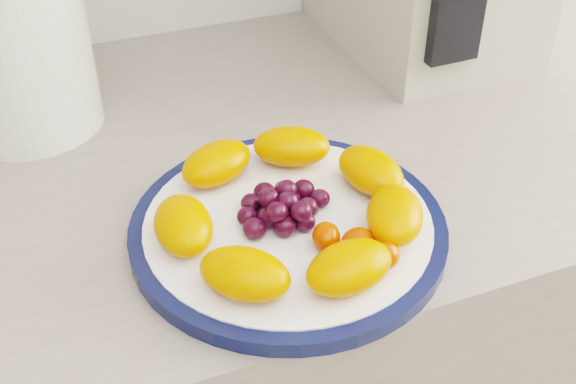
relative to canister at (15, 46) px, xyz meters
name	(u,v)px	position (x,y,z in m)	size (l,w,h in m)	color
plate_rim	(288,229)	(0.20, -0.29, -0.09)	(0.29, 0.29, 0.01)	#0B1339
plate_face	(288,228)	(0.20, -0.29, -0.09)	(0.26, 0.26, 0.02)	white
canister	(15,46)	(0.00, 0.00, 0.00)	(0.16, 0.16, 0.19)	#486C1F
fruit_plate	(296,207)	(0.20, -0.29, -0.06)	(0.25, 0.25, 0.04)	#DD5E00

